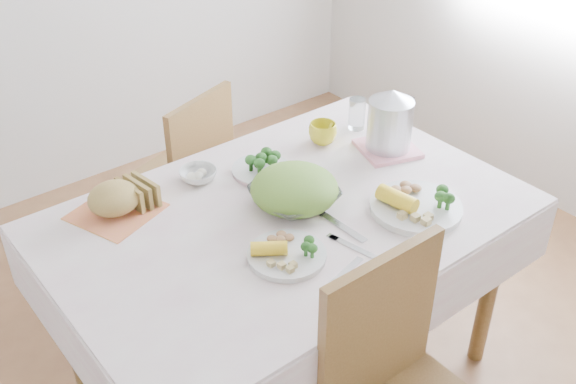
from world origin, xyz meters
TOP-DOWN VIEW (x-y plane):
  - floor at (0.00, 0.00)m, footprint 3.60×3.60m
  - dining_table at (0.00, 0.00)m, footprint 1.40×0.90m
  - tablecloth at (0.00, 0.00)m, footprint 1.50×1.00m
  - chair_far at (0.04, 0.84)m, footprint 0.51×0.51m
  - salad_bowl at (0.04, 0.01)m, footprint 0.28×0.28m
  - dinner_plate_left at (-0.15, -0.18)m, footprint 0.33×0.33m
  - dinner_plate_right at (0.33, -0.25)m, footprint 0.35×0.35m
  - broccoli_plate at (0.08, 0.24)m, footprint 0.27×0.27m
  - napkin at (-0.43, 0.34)m, footprint 0.31×0.31m
  - bread_loaf at (-0.43, 0.34)m, footprint 0.21×0.21m
  - fruit_bowl at (-0.12, 0.34)m, footprint 0.15×0.15m
  - yellow_mug at (0.38, 0.27)m, footprint 0.14×0.14m
  - glass_tumbler at (0.57, 0.28)m, footprint 0.07×0.07m
  - pink_tray at (0.54, 0.08)m, footprint 0.25×0.25m
  - electric_kettle at (0.54, 0.08)m, footprint 0.21×0.21m
  - fork_left at (0.04, -0.27)m, footprint 0.06×0.18m
  - fork_right at (0.08, -0.16)m, footprint 0.03×0.22m
  - knife at (-0.07, -0.34)m, footprint 0.18×0.06m

SIDE VIEW (x-z plane):
  - floor at x=0.00m, z-range 0.00..0.00m
  - dining_table at x=0.00m, z-range 0.00..0.75m
  - chair_far at x=0.04m, z-range 0.02..0.91m
  - tablecloth at x=0.00m, z-range 0.75..0.76m
  - napkin at x=-0.43m, z-range 0.76..0.77m
  - fork_left at x=0.04m, z-range 0.76..0.77m
  - fork_right at x=0.08m, z-range 0.76..0.77m
  - knife at x=-0.07m, z-range 0.76..0.77m
  - pink_tray at x=0.54m, z-range 0.76..0.78m
  - broccoli_plate at x=0.08m, z-range 0.76..0.78m
  - dinner_plate_left at x=-0.15m, z-range 0.76..0.78m
  - dinner_plate_right at x=0.33m, z-range 0.76..0.79m
  - fruit_bowl at x=-0.12m, z-range 0.76..0.80m
  - salad_bowl at x=0.04m, z-range 0.76..0.83m
  - yellow_mug at x=0.38m, z-range 0.76..0.85m
  - bread_loaf at x=-0.43m, z-range 0.77..0.87m
  - glass_tumbler at x=0.57m, z-range 0.77..0.89m
  - electric_kettle at x=0.54m, z-range 0.77..1.00m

